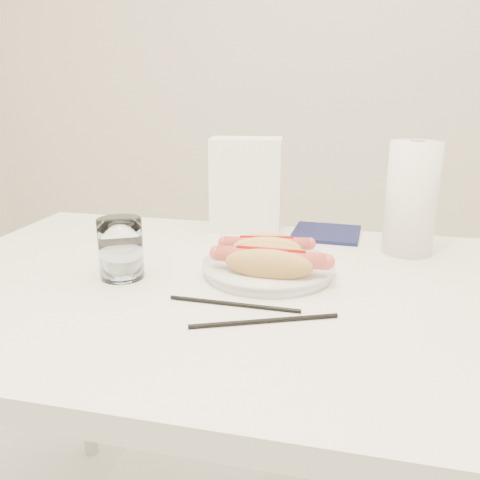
% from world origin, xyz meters
% --- Properties ---
extents(table, '(1.20, 0.80, 0.75)m').
position_xyz_m(table, '(0.00, 0.00, 0.69)').
color(table, white).
rests_on(table, ground).
extents(plate, '(0.30, 0.30, 0.02)m').
position_xyz_m(plate, '(0.06, 0.06, 0.76)').
color(plate, white).
rests_on(plate, table).
extents(hotdog_left, '(0.17, 0.09, 0.05)m').
position_xyz_m(hotdog_left, '(0.04, 0.10, 0.79)').
color(hotdog_left, '#DFB059').
rests_on(hotdog_left, plate).
extents(hotdog_right, '(0.20, 0.08, 0.05)m').
position_xyz_m(hotdog_right, '(0.07, 0.01, 0.79)').
color(hotdog_right, tan).
rests_on(hotdog_right, plate).
extents(water_glass, '(0.08, 0.08, 0.11)m').
position_xyz_m(water_glass, '(-0.21, -0.02, 0.81)').
color(water_glass, silver).
rests_on(water_glass, table).
extents(chopstick_near, '(0.22, 0.01, 0.01)m').
position_xyz_m(chopstick_near, '(0.03, -0.09, 0.75)').
color(chopstick_near, black).
rests_on(chopstick_near, table).
extents(chopstick_far, '(0.21, 0.10, 0.01)m').
position_xyz_m(chopstick_far, '(0.09, -0.14, 0.75)').
color(chopstick_far, black).
rests_on(chopstick_far, table).
extents(napkin_box, '(0.18, 0.11, 0.22)m').
position_xyz_m(napkin_box, '(-0.05, 0.35, 0.86)').
color(napkin_box, white).
rests_on(napkin_box, table).
extents(navy_napkin, '(0.16, 0.16, 0.01)m').
position_xyz_m(navy_napkin, '(0.14, 0.35, 0.75)').
color(navy_napkin, '#12153A').
rests_on(navy_napkin, table).
extents(paper_towel_roll, '(0.11, 0.11, 0.23)m').
position_xyz_m(paper_towel_roll, '(0.32, 0.26, 0.87)').
color(paper_towel_roll, white).
rests_on(paper_towel_roll, table).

